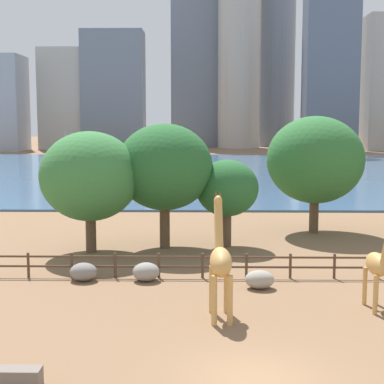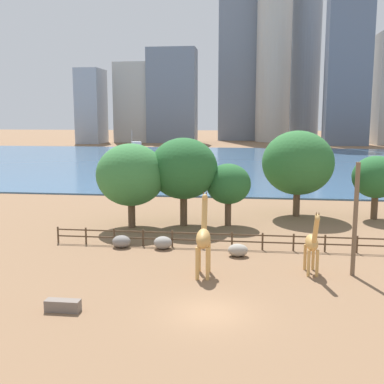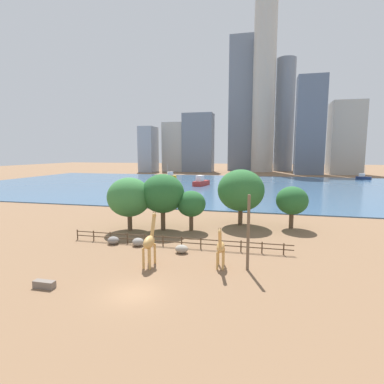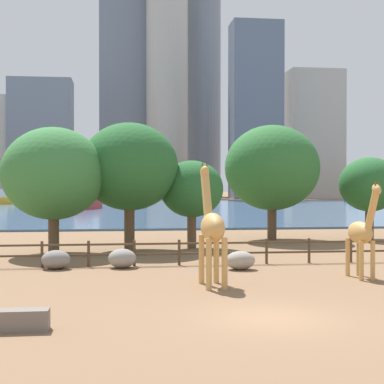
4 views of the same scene
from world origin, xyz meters
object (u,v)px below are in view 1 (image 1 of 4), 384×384
(boat_sailboat, at_px, (150,163))
(boat_barge, at_px, (68,156))
(giraffe_companion, at_px, (220,261))
(boulder_small, at_px, (146,272))
(tree_right_tall, at_px, (315,160))
(tree_right_small, at_px, (164,167))
(boulder_by_pole, at_px, (83,272))
(tree_left_large, at_px, (227,189))
(boulder_near_fence, at_px, (260,279))
(tree_left_small, at_px, (90,176))
(giraffe_tall, at_px, (378,265))
(feeding_trough, at_px, (12,378))

(boat_sailboat, xyz_separation_m, boat_barge, (-18.15, 22.31, -0.17))
(giraffe_companion, height_order, boulder_small, giraffe_companion)
(tree_right_tall, relative_size, tree_right_small, 1.06)
(boulder_by_pole, distance_m, tree_left_large, 11.84)
(tree_left_large, distance_m, boat_sailboat, 56.41)
(boulder_near_fence, bearing_deg, tree_right_tall, 69.72)
(boulder_small, height_order, tree_left_large, tree_left_large)
(boulder_by_pole, height_order, tree_left_small, tree_left_small)
(giraffe_tall, bearing_deg, feeding_trough, -64.11)
(boulder_by_pole, height_order, tree_left_large, tree_left_large)
(tree_left_small, bearing_deg, tree_right_small, 17.12)
(boat_sailboat, bearing_deg, boat_barge, 52.66)
(tree_left_large, xyz_separation_m, tree_left_small, (-8.47, -1.93, 0.95))
(tree_right_tall, distance_m, boat_sailboat, 53.44)
(feeding_trough, xyz_separation_m, tree_right_small, (3.44, 19.90, 4.89))
(tree_left_large, bearing_deg, tree_right_tall, 36.25)
(boat_sailboat, bearing_deg, tree_right_tall, -148.55)
(tree_right_small, distance_m, boat_sailboat, 56.48)
(tree_right_tall, distance_m, tree_right_small, 11.79)
(tree_left_small, distance_m, boat_barge, 82.17)
(tree_left_large, bearing_deg, feeding_trough, -109.97)
(boulder_small, bearing_deg, boulder_near_fence, -12.42)
(tree_right_small, bearing_deg, tree_right_tall, 26.89)
(giraffe_tall, relative_size, tree_right_small, 0.54)
(giraffe_tall, distance_m, giraffe_companion, 6.84)
(tree_left_large, height_order, boat_barge, boat_barge)
(boat_barge, bearing_deg, boulder_near_fence, 84.26)
(tree_right_small, bearing_deg, boulder_near_fence, -60.28)
(giraffe_companion, distance_m, feeding_trough, 9.54)
(tree_right_small, bearing_deg, boat_sailboat, 95.99)
(boat_barge, bearing_deg, boulder_by_pole, 79.08)
(tree_left_large, relative_size, tree_right_small, 0.71)
(boulder_by_pole, distance_m, tree_right_small, 9.87)
(tree_right_tall, bearing_deg, tree_left_large, -143.75)
(boulder_near_fence, relative_size, boat_sailboat, 0.18)
(boulder_by_pole, distance_m, boulder_small, 3.19)
(giraffe_companion, relative_size, boulder_small, 3.72)
(tree_right_tall, xyz_separation_m, tree_right_small, (-10.51, -5.33, -0.12))
(boulder_small, xyz_separation_m, tree_left_small, (-4.02, 6.46, 4.26))
(boulder_near_fence, bearing_deg, boulder_small, 167.58)
(tree_left_small, bearing_deg, tree_left_large, 12.82)
(giraffe_tall, xyz_separation_m, tree_left_large, (-5.92, 12.89, 1.77))
(giraffe_tall, bearing_deg, giraffe_companion, -85.49)
(tree_right_tall, relative_size, boat_barge, 1.22)
(boulder_small, xyz_separation_m, boat_sailboat, (-5.41, 63.88, 0.88))
(boulder_small, bearing_deg, boat_sailboat, 94.84)
(giraffe_tall, distance_m, boat_barge, 96.84)
(giraffe_tall, bearing_deg, tree_right_tall, 174.40)
(boulder_near_fence, bearing_deg, boat_barge, 108.47)
(tree_left_large, bearing_deg, boulder_by_pole, -132.29)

